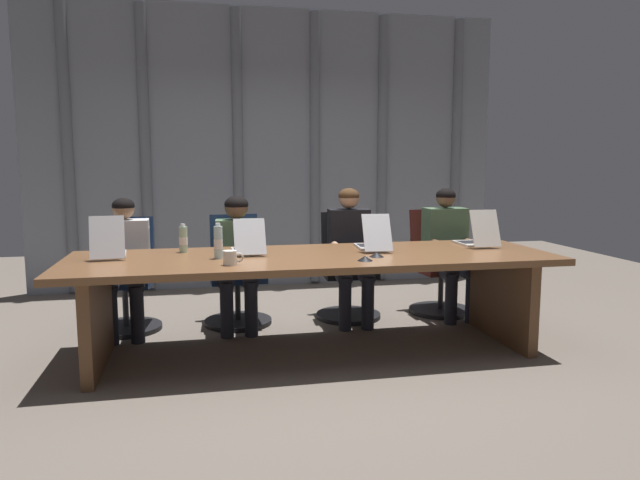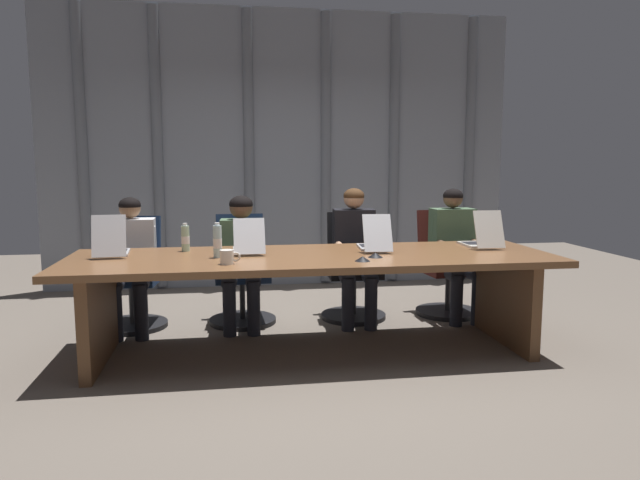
# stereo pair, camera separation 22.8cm
# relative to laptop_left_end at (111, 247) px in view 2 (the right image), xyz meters

# --- Properties ---
(ground_plane) EXTENTS (10.77, 10.77, 0.00)m
(ground_plane) POSITION_rel_laptop_left_end_xyz_m (1.49, -0.21, -0.81)
(ground_plane) COLOR #6B6056
(conference_table) EXTENTS (3.61, 1.14, 0.75)m
(conference_table) POSITION_rel_laptop_left_end_xyz_m (1.49, -0.21, -0.21)
(conference_table) COLOR brown
(conference_table) RESTS_ON ground_plane
(curtain_backdrop) EXTENTS (5.38, 0.17, 3.16)m
(curtain_backdrop) POSITION_rel_laptop_left_end_xyz_m (1.49, 2.35, 0.77)
(curtain_backdrop) COLOR gray
(curtain_backdrop) RESTS_ON ground_plane
(laptop_left_end) EXTENTS (0.28, 0.46, 0.31)m
(laptop_left_end) POSITION_rel_laptop_left_end_xyz_m (0.00, 0.00, 0.00)
(laptop_left_end) COLOR #BCBCC1
(laptop_left_end) RESTS_ON conference_table
(laptop_left_mid) EXTENTS (0.24, 0.44, 0.27)m
(laptop_left_mid) POSITION_rel_laptop_left_end_xyz_m (1.01, -0.01, -0.01)
(laptop_left_mid) COLOR #BCBCC1
(laptop_left_mid) RESTS_ON conference_table
(laptop_center) EXTENTS (0.26, 0.50, 0.29)m
(laptop_center) POSITION_rel_laptop_left_end_xyz_m (2.00, -0.02, -0.00)
(laptop_center) COLOR #BCBCC1
(laptop_center) RESTS_ON conference_table
(laptop_right_mid) EXTENTS (0.24, 0.45, 0.31)m
(laptop_right_mid) POSITION_rel_laptop_left_end_xyz_m (2.91, -0.01, -0.00)
(laptop_right_mid) COLOR beige
(laptop_right_mid) RESTS_ON conference_table
(office_chair_left_end) EXTENTS (0.60, 0.60, 0.96)m
(office_chair_left_end) POSITION_rel_laptop_left_end_xyz_m (0.02, 0.75, -0.45)
(office_chair_left_end) COLOR navy
(office_chair_left_end) RESTS_ON ground_plane
(office_chair_left_mid) EXTENTS (0.60, 0.60, 0.97)m
(office_chair_left_mid) POSITION_rel_laptop_left_end_xyz_m (0.97, 0.75, -0.45)
(office_chair_left_mid) COLOR navy
(office_chair_left_mid) RESTS_ON ground_plane
(office_chair_center) EXTENTS (0.60, 0.60, 0.97)m
(office_chair_center) POSITION_rel_laptop_left_end_xyz_m (2.00, 0.75, -0.44)
(office_chair_center) COLOR black
(office_chair_center) RESTS_ON ground_plane
(office_chair_right_mid) EXTENTS (0.60, 0.60, 0.98)m
(office_chair_right_mid) POSITION_rel_laptop_left_end_xyz_m (2.91, 0.76, -0.44)
(office_chair_right_mid) COLOR #511E19
(office_chair_right_mid) RESTS_ON ground_plane
(person_left_end) EXTENTS (0.42, 0.56, 1.15)m
(person_left_end) POSITION_rel_laptop_left_end_xyz_m (0.04, 0.59, -0.16)
(person_left_end) COLOR silver
(person_left_end) RESTS_ON ground_plane
(person_left_mid) EXTENTS (0.39, 0.56, 1.15)m
(person_left_mid) POSITION_rel_laptop_left_end_xyz_m (0.97, 0.59, -0.15)
(person_left_mid) COLOR #4C6B4C
(person_left_mid) RESTS_ON ground_plane
(person_center) EXTENTS (0.40, 0.56, 1.21)m
(person_center) POSITION_rel_laptop_left_end_xyz_m (1.98, 0.59, -0.13)
(person_center) COLOR black
(person_center) RESTS_ON ground_plane
(person_right_mid) EXTENTS (0.40, 0.55, 1.20)m
(person_right_mid) POSITION_rel_laptop_left_end_xyz_m (2.93, 0.60, -0.13)
(person_right_mid) COLOR #4C6B4C
(person_right_mid) RESTS_ON ground_plane
(water_bottle_primary) EXTENTS (0.06, 0.06, 0.22)m
(water_bottle_primary) POSITION_rel_laptop_left_end_xyz_m (0.53, 0.13, 0.04)
(water_bottle_primary) COLOR #ADD1B2
(water_bottle_primary) RESTS_ON conference_table
(water_bottle_secondary) EXTENTS (0.06, 0.06, 0.26)m
(water_bottle_secondary) POSITION_rel_laptop_left_end_xyz_m (0.78, -0.23, 0.06)
(water_bottle_secondary) COLOR silver
(water_bottle_secondary) RESTS_ON conference_table
(coffee_mug_near) EXTENTS (0.14, 0.09, 0.10)m
(coffee_mug_near) POSITION_rel_laptop_left_end_xyz_m (0.85, -0.52, -0.01)
(coffee_mug_near) COLOR white
(coffee_mug_near) RESTS_ON conference_table
(conference_mic_left_side) EXTENTS (0.11, 0.11, 0.03)m
(conference_mic_left_side) POSITION_rel_laptop_left_end_xyz_m (1.92, -0.40, -0.04)
(conference_mic_left_side) COLOR black
(conference_mic_left_side) RESTS_ON conference_table
(conference_mic_middle) EXTENTS (0.11, 0.11, 0.03)m
(conference_mic_middle) POSITION_rel_laptop_left_end_xyz_m (1.79, -0.54, -0.04)
(conference_mic_middle) COLOR black
(conference_mic_middle) RESTS_ON conference_table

